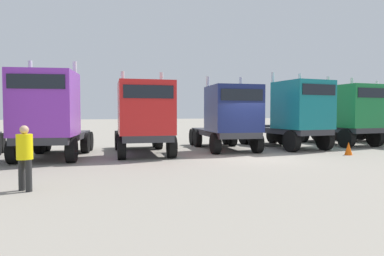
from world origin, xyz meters
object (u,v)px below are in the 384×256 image
object	(u,v)px
semi_truck_teal	(295,114)
traffic_cone_near	(349,148)
semi_truck_red	(144,118)
visitor_in_hivis	(25,153)
semi_truck_navy	(229,117)
semi_truck_green	(346,115)
semi_truck_purple	(49,115)

from	to	relation	value
semi_truck_teal	traffic_cone_near	size ratio (longest dim) A/B	9.55
semi_truck_red	visitor_in_hivis	bearing A→B (deg)	-29.67
semi_truck_teal	semi_truck_navy	bearing A→B (deg)	-97.67
semi_truck_navy	semi_truck_green	xyz separation A→B (m)	(8.15, -0.14, 0.11)
semi_truck_purple	traffic_cone_near	bearing A→B (deg)	88.76
semi_truck_red	semi_truck_purple	bearing A→B (deg)	-82.99
semi_truck_green	semi_truck_purple	bearing A→B (deg)	-87.56
semi_truck_red	visitor_in_hivis	size ratio (longest dim) A/B	3.85
semi_truck_green	traffic_cone_near	bearing A→B (deg)	-42.88
semi_truck_red	semi_truck_green	world-z (taller)	semi_truck_green
semi_truck_teal	visitor_in_hivis	bearing A→B (deg)	-66.37
traffic_cone_near	visitor_in_hivis	bearing A→B (deg)	-170.08
semi_truck_navy	visitor_in_hivis	bearing A→B (deg)	-46.74
semi_truck_green	visitor_in_hivis	distance (m)	18.53
traffic_cone_near	semi_truck_green	bearing A→B (deg)	44.44
semi_truck_navy	visitor_in_hivis	distance (m)	11.23
semi_truck_green	traffic_cone_near	size ratio (longest dim) A/B	10.18
semi_truck_teal	semi_truck_green	world-z (taller)	semi_truck_teal
semi_truck_navy	semi_truck_purple	bearing A→B (deg)	-79.69
semi_truck_navy	traffic_cone_near	xyz separation A→B (m)	(4.47, -3.75, -1.48)
visitor_in_hivis	semi_truck_red	bearing A→B (deg)	12.62
semi_truck_green	visitor_in_hivis	world-z (taller)	semi_truck_green
semi_truck_purple	traffic_cone_near	xyz separation A→B (m)	(13.26, -3.68, -1.62)
semi_truck_purple	semi_truck_red	world-z (taller)	semi_truck_purple
semi_truck_red	semi_truck_teal	distance (m)	8.54
semi_truck_red	semi_truck_teal	world-z (taller)	semi_truck_teal
traffic_cone_near	semi_truck_purple	bearing A→B (deg)	164.48
semi_truck_purple	semi_truck_teal	xyz separation A→B (m)	(12.66, -0.49, 0.03)
semi_truck_teal	semi_truck_green	xyz separation A→B (m)	(4.28, 0.42, -0.06)
semi_truck_red	semi_truck_teal	xyz separation A→B (m)	(8.52, -0.39, 0.17)
semi_truck_purple	semi_truck_teal	distance (m)	12.67
semi_truck_purple	semi_truck_red	bearing A→B (deg)	102.89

